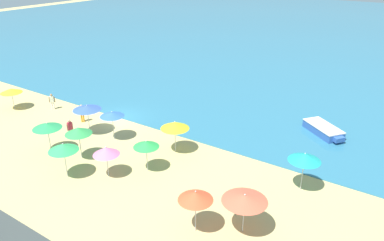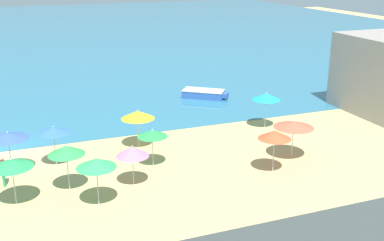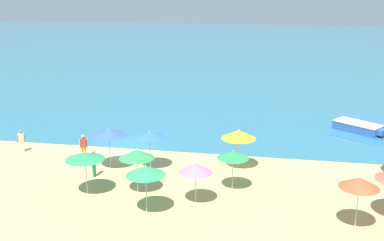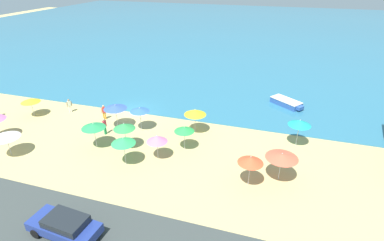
{
  "view_description": "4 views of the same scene",
  "coord_description": "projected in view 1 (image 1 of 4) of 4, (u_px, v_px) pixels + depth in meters",
  "views": [
    {
      "loc": [
        23.37,
        -22.71,
        14.01
      ],
      "look_at": [
        7.87,
        0.4,
        1.55
      ],
      "focal_mm": 35.0,
      "sensor_mm": 36.0,
      "label": 1
    },
    {
      "loc": [
        0.67,
        -31.34,
        11.75
      ],
      "look_at": [
        11.94,
        -2.26,
        1.37
      ],
      "focal_mm": 45.0,
      "sensor_mm": 36.0,
      "label": 2
    },
    {
      "loc": [
        10.53,
        -30.9,
        11.27
      ],
      "look_at": [
        4.65,
        0.46,
        2.19
      ],
      "focal_mm": 45.0,
      "sensor_mm": 36.0,
      "label": 3
    },
    {
      "loc": [
        15.68,
        -27.6,
        14.92
      ],
      "look_at": [
        7.69,
        -1.9,
        1.05
      ],
      "focal_mm": 28.0,
      "sensor_mm": 36.0,
      "label": 4
    }
  ],
  "objects": [
    {
      "name": "ground_plane",
      "position": [
        119.0,
        118.0,
        34.81
      ],
      "size": [
        160.0,
        160.0,
        0.0
      ],
      "primitive_type": "plane",
      "color": "tan"
    },
    {
      "name": "sea",
      "position": [
        308.0,
        28.0,
        76.5
      ],
      "size": [
        150.0,
        110.0,
        0.05
      ],
      "primitive_type": "cube",
      "color": "teal",
      "rests_on": "ground_plane"
    },
    {
      "name": "beach_umbrella_1",
      "position": [
        305.0,
        157.0,
        23.33
      ],
      "size": [
        2.06,
        2.06,
        2.69
      ],
      "color": "#B2B2B7",
      "rests_on": "ground_plane"
    },
    {
      "name": "beach_umbrella_2",
      "position": [
        245.0,
        198.0,
        19.74
      ],
      "size": [
        2.49,
        2.49,
        2.45
      ],
      "color": "#B2B2B7",
      "rests_on": "ground_plane"
    },
    {
      "name": "beach_umbrella_3",
      "position": [
        47.0,
        126.0,
        27.96
      ],
      "size": [
        2.16,
        2.16,
        2.48
      ],
      "color": "#B2B2B7",
      "rests_on": "ground_plane"
    },
    {
      "name": "beach_umbrella_4",
      "position": [
        146.0,
        144.0,
        25.58
      ],
      "size": [
        1.8,
        1.8,
        2.35
      ],
      "color": "#B2B2B7",
      "rests_on": "ground_plane"
    },
    {
      "name": "beach_umbrella_5",
      "position": [
        11.0,
        91.0,
        36.12
      ],
      "size": [
        2.04,
        2.04,
        2.17
      ],
      "color": "#B2B2B7",
      "rests_on": "ground_plane"
    },
    {
      "name": "beach_umbrella_6",
      "position": [
        106.0,
        151.0,
        24.95
      ],
      "size": [
        1.81,
        1.81,
        2.3
      ],
      "color": "#B2B2B7",
      "rests_on": "ground_plane"
    },
    {
      "name": "beach_umbrella_7",
      "position": [
        196.0,
        196.0,
        19.73
      ],
      "size": [
        1.91,
        1.91,
        2.64
      ],
      "color": "#B2B2B7",
      "rests_on": "ground_plane"
    },
    {
      "name": "beach_umbrella_9",
      "position": [
        87.0,
        108.0,
        30.97
      ],
      "size": [
        2.35,
        2.35,
        2.58
      ],
      "color": "#B2B2B7",
      "rests_on": "ground_plane"
    },
    {
      "name": "beach_umbrella_10",
      "position": [
        63.0,
        147.0,
        24.71
      ],
      "size": [
        2.0,
        2.0,
        2.6
      ],
      "color": "#B2B2B7",
      "rests_on": "ground_plane"
    },
    {
      "name": "beach_umbrella_11",
      "position": [
        78.0,
        131.0,
        27.01
      ],
      "size": [
        1.96,
        1.96,
        2.62
      ],
      "color": "#B2B2B7",
      "rests_on": "ground_plane"
    },
    {
      "name": "beach_umbrella_12",
      "position": [
        112.0,
        114.0,
        29.97
      ],
      "size": [
        1.98,
        1.98,
        2.48
      ],
      "color": "#B2B2B7",
      "rests_on": "ground_plane"
    },
    {
      "name": "beach_umbrella_13",
      "position": [
        175.0,
        125.0,
        28.03
      ],
      "size": [
        2.19,
        2.19,
        2.57
      ],
      "color": "#B2B2B7",
      "rests_on": "ground_plane"
    },
    {
      "name": "bather_0",
      "position": [
        52.0,
        101.0,
        36.39
      ],
      "size": [
        0.42,
        0.44,
        1.61
      ],
      "color": "white",
      "rests_on": "ground_plane"
    },
    {
      "name": "bather_2",
      "position": [
        82.0,
        112.0,
        33.64
      ],
      "size": [
        0.48,
        0.39,
        1.68
      ],
      "color": "orange",
      "rests_on": "ground_plane"
    },
    {
      "name": "bather_3",
      "position": [
        70.0,
        128.0,
        30.51
      ],
      "size": [
        0.26,
        0.57,
        1.74
      ],
      "color": "#2EA65F",
      "rests_on": "ground_plane"
    },
    {
      "name": "skiff_nearshore",
      "position": [
        324.0,
        130.0,
        31.53
      ],
      "size": [
        3.99,
        3.48,
        0.72
      ],
      "color": "#305AA6",
      "rests_on": "sea"
    }
  ]
}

